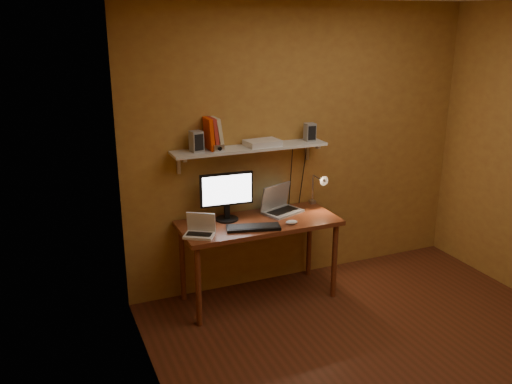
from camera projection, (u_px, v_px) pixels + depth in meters
name	position (u px, v px, depth m)	size (l,w,h in m)	color
room	(412.00, 195.00, 3.66)	(3.44, 3.24, 2.64)	#542415
desk	(259.00, 230.00, 4.76)	(1.40, 0.60, 0.75)	brown
wall_shelf	(250.00, 148.00, 4.72)	(1.40, 0.25, 0.21)	silver
monitor	(227.00, 194.00, 4.69)	(0.47, 0.21, 0.43)	black
laptop	(279.00, 205.00, 4.94)	(0.40, 0.35, 0.25)	gray
netbook	(200.00, 229.00, 4.41)	(0.29, 0.27, 0.18)	silver
keyboard	(253.00, 228.00, 4.55)	(0.45, 0.15, 0.02)	black
mouse	(292.00, 222.00, 4.65)	(0.10, 0.07, 0.04)	silver
desk_lamp	(319.00, 186.00, 5.03)	(0.09, 0.23, 0.38)	silver
speaker_left	(196.00, 141.00, 4.51)	(0.10, 0.10, 0.17)	gray
speaker_right	(310.00, 132.00, 4.91)	(0.09, 0.09, 0.16)	gray
books	(213.00, 134.00, 4.57)	(0.14, 0.19, 0.27)	#DF3A04
shelf_camera	(219.00, 148.00, 4.53)	(0.10, 0.05, 0.06)	silver
router	(262.00, 143.00, 4.74)	(0.30, 0.20, 0.05)	silver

